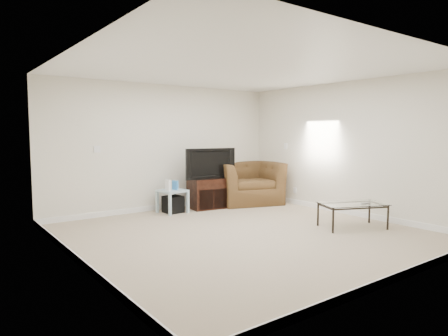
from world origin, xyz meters
TOP-DOWN VIEW (x-y plane):
  - floor at (0.00, 0.00)m, footprint 5.00×5.00m
  - ceiling at (0.00, 0.00)m, footprint 5.00×5.00m
  - wall_back at (0.00, 2.50)m, footprint 5.00×0.02m
  - wall_left at (-2.50, 0.00)m, footprint 0.02×5.00m
  - wall_right at (2.50, 0.00)m, footprint 0.02×5.00m
  - plate_back at (-1.40, 2.49)m, footprint 0.12×0.02m
  - plate_right_switch at (2.49, 1.60)m, footprint 0.02×0.09m
  - plate_right_outlet at (2.49, 1.30)m, footprint 0.02×0.08m
  - tv_stand at (0.72, 2.05)m, footprint 0.80×0.60m
  - dvd_player at (0.71, 2.01)m, footprint 0.48×0.37m
  - television at (0.71, 2.02)m, footprint 1.02×0.35m
  - side_table at (-0.11, 2.05)m, footprint 0.52×0.52m
  - subwoofer at (-0.08, 2.07)m, footprint 0.34×0.34m
  - game_console at (-0.22, 2.02)m, footprint 0.05×0.15m
  - game_case at (-0.05, 2.04)m, footprint 0.08×0.14m
  - recliner at (1.76, 2.05)m, footprint 1.59×1.27m
  - coffee_table at (1.65, -0.76)m, footprint 1.18×0.94m
  - remote at (1.77, -0.91)m, footprint 0.17×0.08m

SIDE VIEW (x-z plane):
  - floor at x=0.00m, z-range 0.00..0.00m
  - subwoofer at x=-0.08m, z-range 0.00..0.32m
  - coffee_table at x=1.65m, z-range 0.00..0.40m
  - side_table at x=-0.11m, z-range 0.00..0.45m
  - plate_right_outlet at x=2.49m, z-range 0.24..0.36m
  - tv_stand at x=0.72m, z-range 0.00..0.62m
  - remote at x=1.77m, z-range 0.40..0.42m
  - dvd_player at x=0.71m, z-range 0.48..0.55m
  - game_case at x=-0.05m, z-range 0.45..0.63m
  - game_console at x=-0.22m, z-range 0.45..0.65m
  - recliner at x=1.76m, z-range 0.00..1.21m
  - television at x=0.71m, z-range 0.62..1.24m
  - wall_back at x=0.00m, z-range 0.00..2.50m
  - wall_left at x=-2.50m, z-range 0.00..2.50m
  - wall_right at x=2.50m, z-range 0.00..2.50m
  - plate_back at x=-1.40m, z-range 1.19..1.31m
  - plate_right_switch at x=2.49m, z-range 1.19..1.31m
  - ceiling at x=0.00m, z-range 2.50..2.50m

